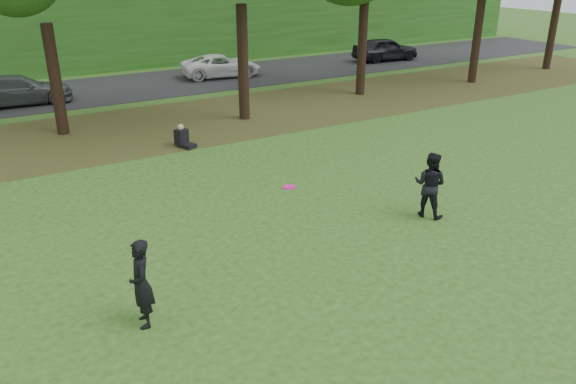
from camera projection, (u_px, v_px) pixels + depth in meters
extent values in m
plane|color=#224515|center=(334.00, 274.00, 12.04)|extent=(120.00, 120.00, 0.00)
cube|color=#412D17|center=(147.00, 128.00, 22.36)|extent=(60.00, 7.00, 0.01)
cube|color=black|center=(99.00, 90.00, 28.70)|extent=(70.00, 7.00, 0.02)
cube|color=#214814|center=(68.00, 28.00, 32.50)|extent=(70.00, 3.00, 5.00)
imported|color=black|center=(141.00, 284.00, 10.10)|extent=(0.51, 0.68, 1.72)
imported|color=black|center=(430.00, 185.00, 14.47)|extent=(0.98, 1.06, 1.74)
imported|color=#474C4F|center=(19.00, 90.00, 25.66)|extent=(4.66, 2.03, 1.33)
imported|color=silver|center=(221.00, 66.00, 31.65)|extent=(4.69, 2.62, 1.24)
imported|color=black|center=(385.00, 49.00, 36.63)|extent=(4.51, 2.16, 1.49)
cylinder|color=#E2138A|center=(289.00, 187.00, 11.00)|extent=(0.31, 0.31, 0.05)
cube|color=black|center=(187.00, 146.00, 20.01)|extent=(0.59, 0.67, 0.16)
cube|color=black|center=(181.00, 137.00, 20.05)|extent=(0.52, 0.48, 0.56)
sphere|color=tan|center=(181.00, 127.00, 19.92)|extent=(0.22, 0.22, 0.22)
cylinder|color=black|center=(55.00, 80.00, 20.87)|extent=(0.44, 0.44, 4.12)
cylinder|color=black|center=(243.00, 63.00, 22.79)|extent=(0.44, 0.44, 4.62)
cylinder|color=black|center=(362.00, 48.00, 27.07)|extent=(0.44, 0.44, 4.45)
cylinder|color=black|center=(478.00, 33.00, 29.58)|extent=(0.44, 0.44, 5.17)
cylinder|color=black|center=(552.00, 34.00, 33.47)|extent=(0.44, 0.44, 4.16)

